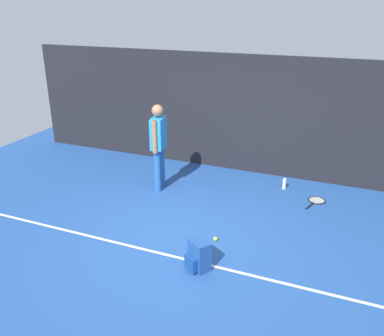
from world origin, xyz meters
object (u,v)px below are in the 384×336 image
Objects in this scene: tennis_player at (158,142)px; tennis_racket at (316,201)px; water_bottle at (284,184)px; backpack at (198,256)px; tennis_ball_near_player at (215,239)px.

tennis_racket is (2.97, 0.58, -0.95)m from tennis_player.
water_bottle is (2.31, 0.92, -0.86)m from tennis_player.
backpack is at bearing -151.51° from tennis_player.
tennis_ball_near_player is at bearing 124.42° from backpack.
backpack is at bearing -88.87° from tennis_ball_near_player.
tennis_ball_near_player is at bearing 165.10° from tennis_racket.
backpack is at bearing 173.28° from tennis_racket.
tennis_player is 3.17m from tennis_racket.
tennis_player is 2.67× the size of tennis_racket.
tennis_player is 3.86× the size of backpack.
tennis_ball_near_player is at bearing -139.40° from tennis_player.
backpack is at bearing -101.22° from water_bottle.
backpack is (1.69, -2.19, -0.76)m from tennis_player.
backpack reaches higher than tennis_ball_near_player.
tennis_ball_near_player is (-1.30, -1.99, 0.02)m from tennis_racket.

